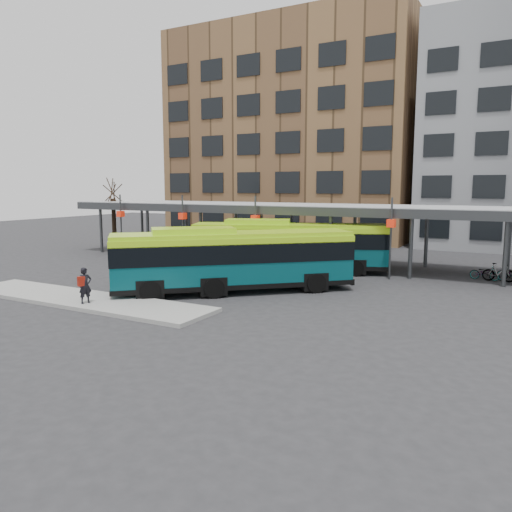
# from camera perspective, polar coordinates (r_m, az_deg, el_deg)

# --- Properties ---
(ground) EXTENTS (120.00, 120.00, 0.00)m
(ground) POSITION_cam_1_polar(r_m,az_deg,el_deg) (23.96, -4.98, -5.16)
(ground) COLOR #28282B
(ground) RESTS_ON ground
(boarding_island) EXTENTS (14.00, 3.00, 0.18)m
(boarding_island) POSITION_cam_1_polar(r_m,az_deg,el_deg) (25.27, -19.33, -4.68)
(boarding_island) COLOR gray
(boarding_island) RESTS_ON ground
(canopy) EXTENTS (40.00, 6.53, 4.80)m
(canopy) POSITION_cam_1_polar(r_m,az_deg,el_deg) (34.83, 6.72, 5.41)
(canopy) COLOR #999B9E
(canopy) RESTS_ON ground
(tree) EXTENTS (1.64, 1.64, 5.60)m
(tree) POSITION_cam_1_polar(r_m,az_deg,el_deg) (44.21, -15.92, 3.78)
(tree) COLOR black
(tree) RESTS_ON ground
(building_brick) EXTENTS (26.00, 14.00, 22.00)m
(building_brick) POSITION_cam_1_polar(r_m,az_deg,el_deg) (56.57, 4.72, 13.60)
(building_brick) COLOR brown
(building_brick) RESTS_ON ground
(bus_front) EXTENTS (10.80, 10.20, 3.38)m
(bus_front) POSITION_cam_1_polar(r_m,az_deg,el_deg) (25.62, -2.70, -0.27)
(bus_front) COLOR #06434A
(bus_front) RESTS_ON ground
(bus_rear) EXTENTS (12.19, 7.20, 3.35)m
(bus_rear) POSITION_cam_1_polar(r_m,az_deg,el_deg) (31.74, 3.76, 1.29)
(bus_rear) COLOR #06434A
(bus_rear) RESTS_ON ground
(pedestrian) EXTENTS (0.55, 0.69, 1.63)m
(pedestrian) POSITION_cam_1_polar(r_m,az_deg,el_deg) (23.79, -18.96, -3.18)
(pedestrian) COLOR black
(pedestrian) RESTS_ON boarding_island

